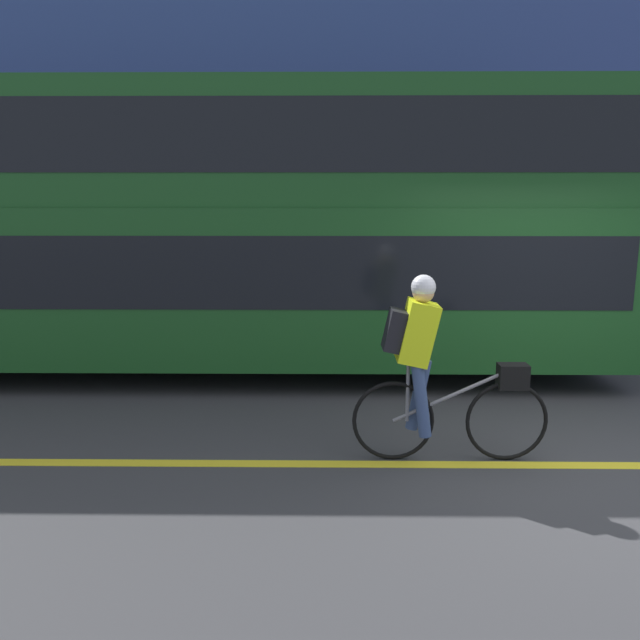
# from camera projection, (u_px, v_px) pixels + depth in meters

# --- Properties ---
(ground_plane) EXTENTS (80.00, 80.00, 0.00)m
(ground_plane) POSITION_uv_depth(u_px,v_px,m) (600.00, 470.00, 5.42)
(ground_plane) COLOR #38383A
(road_center_line) EXTENTS (50.00, 0.14, 0.01)m
(road_center_line) POSITION_uv_depth(u_px,v_px,m) (595.00, 465.00, 5.51)
(road_center_line) COLOR yellow
(road_center_line) RESTS_ON ground_plane
(sidewalk_curb) EXTENTS (60.00, 1.66, 0.13)m
(sidewalk_curb) POSITION_uv_depth(u_px,v_px,m) (464.00, 329.00, 10.86)
(sidewalk_curb) COLOR gray
(sidewalk_curb) RESTS_ON ground_plane
(building_facade) EXTENTS (60.00, 0.30, 7.10)m
(building_facade) POSITION_uv_depth(u_px,v_px,m) (461.00, 127.00, 11.14)
(building_facade) COLOR #33478C
(building_facade) RESTS_ON ground_plane
(bus) EXTENTS (11.94, 2.52, 3.65)m
(bus) POSITION_uv_depth(u_px,v_px,m) (155.00, 220.00, 8.17)
(bus) COLOR black
(bus) RESTS_ON ground_plane
(cyclist_on_bike) EXTENTS (1.75, 0.32, 1.68)m
(cyclist_on_bike) POSITION_uv_depth(u_px,v_px,m) (432.00, 363.00, 5.47)
(cyclist_on_bike) COLOR black
(cyclist_on_bike) RESTS_ON ground_plane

